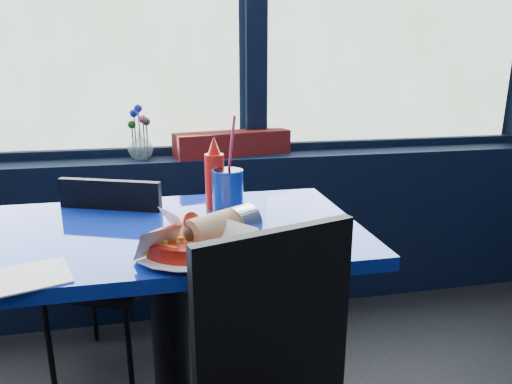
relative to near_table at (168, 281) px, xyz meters
name	(u,v)px	position (x,y,z in m)	size (l,w,h in m)	color
window_sill	(105,239)	(-0.30, 0.87, -0.17)	(5.00, 0.26, 0.80)	black
near_table	(168,281)	(0.00, 0.00, 0.00)	(1.20, 0.70, 0.75)	black
chair_near_back	(109,266)	(-0.22, 0.33, -0.08)	(0.50, 0.50, 0.85)	black
planter_box	(233,143)	(0.35, 0.87, 0.29)	(0.58, 0.14, 0.12)	maroon
flower_vase	(140,143)	(-0.10, 0.85, 0.31)	(0.16, 0.16, 0.25)	silver
food_basket	(203,240)	(0.10, -0.23, 0.22)	(0.34, 0.33, 0.11)	red
ketchup_bottle	(215,177)	(0.18, 0.17, 0.29)	(0.07, 0.07, 0.25)	red
soda_cup	(228,193)	(0.21, 0.06, 0.27)	(0.10, 0.10, 0.34)	navy
napkin	(33,276)	(-0.31, -0.28, 0.18)	(0.16, 0.16, 0.00)	white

